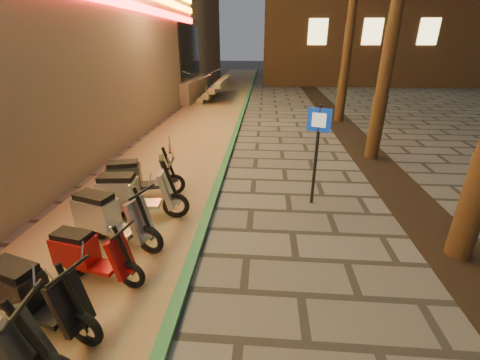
# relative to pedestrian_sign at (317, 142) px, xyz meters

# --- Properties ---
(ground) EXTENTS (120.00, 120.00, 0.00)m
(ground) POSITION_rel_pedestrian_sign_xyz_m (-1.35, -3.78, -1.43)
(ground) COLOR #474442
(ground) RESTS_ON ground
(parking_strip) EXTENTS (3.40, 60.00, 0.01)m
(parking_strip) POSITION_rel_pedestrian_sign_xyz_m (-3.95, 6.22, -1.43)
(parking_strip) COLOR #8C7251
(parking_strip) RESTS_ON ground
(green_curb) EXTENTS (0.18, 60.00, 0.10)m
(green_curb) POSITION_rel_pedestrian_sign_xyz_m (-2.25, 6.22, -1.38)
(green_curb) COLOR #26673D
(green_curb) RESTS_ON ground
(planting_strip) EXTENTS (1.20, 40.00, 0.02)m
(planting_strip) POSITION_rel_pedestrian_sign_xyz_m (2.25, 1.22, -1.42)
(planting_strip) COLOR black
(planting_strip) RESTS_ON ground
(pedestrian_sign) EXTENTS (0.46, 0.20, 2.21)m
(pedestrian_sign) POSITION_rel_pedestrian_sign_xyz_m (0.00, 0.00, 0.00)
(pedestrian_sign) COLOR black
(pedestrian_sign) RESTS_ON ground
(scooter_5) EXTENTS (1.63, 0.84, 1.16)m
(scooter_5) POSITION_rel_pedestrian_sign_xyz_m (-3.91, -3.75, -0.93)
(scooter_5) COLOR black
(scooter_5) RESTS_ON ground
(scooter_6) EXTENTS (1.48, 0.66, 1.04)m
(scooter_6) POSITION_rel_pedestrian_sign_xyz_m (-3.69, -2.84, -0.98)
(scooter_6) COLOR black
(scooter_6) RESTS_ON ground
(scooter_7) EXTENTS (1.73, 0.91, 1.23)m
(scooter_7) POSITION_rel_pedestrian_sign_xyz_m (-3.80, -1.89, -0.90)
(scooter_7) COLOR black
(scooter_7) RESTS_ON ground
(scooter_8) EXTENTS (1.80, 0.67, 1.27)m
(scooter_8) POSITION_rel_pedestrian_sign_xyz_m (-3.72, -0.99, -0.88)
(scooter_8) COLOR black
(scooter_8) RESTS_ON ground
(scooter_9) EXTENTS (1.70, 0.89, 1.21)m
(scooter_9) POSITION_rel_pedestrian_sign_xyz_m (-3.98, -0.08, -0.91)
(scooter_9) COLOR black
(scooter_9) RESTS_ON ground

